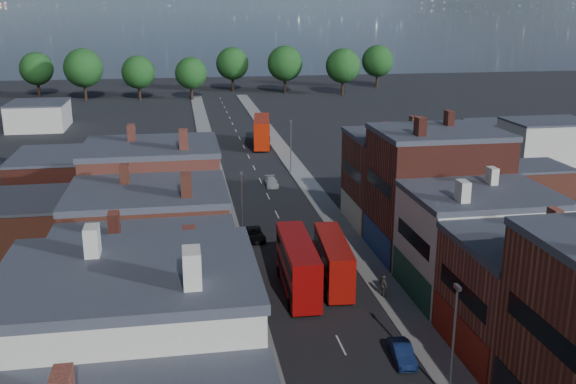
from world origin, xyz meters
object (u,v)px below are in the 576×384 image
object	(u,v)px
bus_1	(333,260)
ped_3	(383,286)
car_3	(272,182)
bus_2	(262,131)
bus_0	(298,265)
car_1	(402,353)
car_2	(254,234)

from	to	relation	value
bus_1	ped_3	xyz separation A→B (m)	(3.68, -3.55, -1.23)
bus_1	car_3	world-z (taller)	bus_1
bus_1	bus_2	world-z (taller)	bus_2
bus_0	car_1	distance (m)	14.04
bus_1	car_2	xyz separation A→B (m)	(-5.80, 12.84, -1.72)
bus_2	bus_1	bearing A→B (deg)	-83.64
bus_1	car_3	size ratio (longest dim) A/B	2.49
bus_0	bus_2	bearing A→B (deg)	87.32
car_1	car_2	size ratio (longest dim) A/B	0.87
bus_1	car_1	distance (m)	14.10
bus_1	bus_0	bearing A→B (deg)	-159.03
car_3	ped_3	size ratio (longest dim) A/B	2.07
car_1	bus_2	bearing A→B (deg)	95.49
car_3	ped_3	xyz separation A→B (m)	(4.48, -37.54, 0.52)
bus_1	car_1	size ratio (longest dim) A/B	2.62
car_1	car_2	bearing A→B (deg)	111.00
car_1	ped_3	xyz separation A→B (m)	(1.88, 10.34, 0.47)
car_1	car_2	distance (m)	27.79
car_2	ped_3	bearing A→B (deg)	-64.04
car_1	bus_0	bearing A→B (deg)	117.54
car_2	car_1	bearing A→B (deg)	-78.22
bus_2	car_1	distance (m)	74.80
bus_1	car_2	size ratio (longest dim) A/B	2.28
bus_0	ped_3	bearing A→B (deg)	-17.53
bus_2	car_1	size ratio (longest dim) A/B	3.17
bus_1	car_1	xyz separation A→B (m)	(1.80, -13.89, -1.70)
car_2	bus_1	bearing A→B (deg)	-69.78
bus_1	car_2	world-z (taller)	bus_1
bus_2	car_3	bearing A→B (deg)	-86.92
bus_0	ped_3	xyz separation A→B (m)	(7.18, -2.52, -1.47)
car_3	ped_3	bearing A→B (deg)	-82.40
bus_0	car_3	world-z (taller)	bus_0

